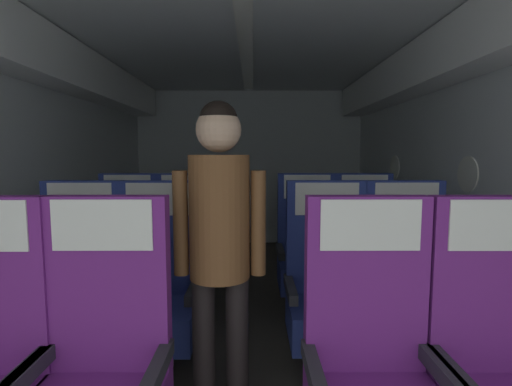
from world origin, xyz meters
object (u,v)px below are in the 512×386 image
object	(u,v)px
seat_a_left_aisle	(100,374)
seat_b_right_aisle	(408,292)
seat_a_right_aisle	(503,375)
seat_b_left_window	(78,293)
seat_c_left_aisle	(184,255)
seat_c_right_aisle	(365,254)
flight_attendant	(220,232)
seat_c_right_window	(308,254)
seat_a_right_window	(373,374)
seat_b_left_aisle	(157,293)
seat_c_left_window	(127,254)
seat_b_right_window	(328,292)

from	to	relation	value
seat_a_left_aisle	seat_b_right_aisle	bearing A→B (deg)	29.36
seat_a_right_aisle	seat_b_left_window	distance (m)	2.19
seat_c_left_aisle	seat_c_right_aisle	size ratio (longest dim) A/B	1.00
seat_a_right_aisle	flight_attendant	size ratio (longest dim) A/B	0.74
seat_b_right_aisle	seat_c_right_window	bearing A→B (deg)	119.09
seat_a_right_window	seat_b_left_aisle	size ratio (longest dim) A/B	1.00
seat_c_right_window	flight_attendant	world-z (taller)	flight_attendant
seat_c_left_aisle	seat_c_right_aisle	bearing A→B (deg)	0.45
seat_b_right_aisle	seat_c_right_window	xyz separation A→B (m)	(-0.49, 0.88, 0.00)
seat_c_left_aisle	seat_c_right_window	size ratio (longest dim) A/B	1.00
seat_c_right_window	flight_attendant	bearing A→B (deg)	-113.91
seat_a_left_aisle	seat_b_right_aisle	distance (m)	1.75
seat_c_left_window	seat_c_right_aisle	distance (m)	2.00
seat_b_left_window	flight_attendant	world-z (taller)	flight_attendant
seat_c_left_window	flight_attendant	bearing A→B (deg)	-56.77
seat_b_right_window	seat_a_right_aisle	bearing A→B (deg)	-60.16
seat_b_left_aisle	seat_c_right_aisle	world-z (taller)	same
seat_c_left_aisle	seat_c_right_window	world-z (taller)	same
seat_a_right_window	seat_c_left_window	xyz separation A→B (m)	(-1.52, 1.75, 0.00)
seat_b_right_aisle	seat_c_left_aisle	xyz separation A→B (m)	(-1.52, 0.87, 0.00)
seat_a_right_aisle	seat_b_right_window	world-z (taller)	same
seat_b_right_window	seat_c_left_aisle	bearing A→B (deg)	139.62
seat_b_right_window	flight_attendant	size ratio (longest dim) A/B	0.74
seat_a_right_window	flight_attendant	size ratio (longest dim) A/B	0.74
seat_a_left_aisle	seat_b_right_window	distance (m)	1.35
seat_b_right_window	seat_c_right_aisle	world-z (taller)	same
seat_b_left_window	seat_a_right_window	bearing A→B (deg)	-29.71
seat_a_right_window	seat_c_right_window	world-z (taller)	same
seat_a_right_aisle	seat_c_right_window	size ratio (longest dim) A/B	1.00
seat_a_right_window	seat_a_right_aisle	bearing A→B (deg)	-0.77
seat_a_left_aisle	flight_attendant	distance (m)	0.74
seat_a_left_aisle	seat_c_left_window	xyz separation A→B (m)	(-0.47, 1.74, 0.00)
seat_b_left_window	seat_c_left_window	distance (m)	0.89
seat_b_right_window	seat_c_right_window	world-z (taller)	same
seat_b_left_aisle	seat_c_left_aisle	size ratio (longest dim) A/B	1.00
seat_b_left_window	seat_c_right_window	distance (m)	1.75
seat_a_right_window	flight_attendant	distance (m)	0.86
seat_c_right_aisle	seat_b_left_aisle	bearing A→B (deg)	-149.64
seat_c_right_window	seat_a_right_window	bearing A→B (deg)	-89.91
seat_a_left_aisle	seat_b_left_window	xyz separation A→B (m)	(-0.47, 0.86, 0.00)
seat_a_right_aisle	seat_a_right_window	distance (m)	0.50
flight_attendant	seat_c_right_aisle	bearing A→B (deg)	54.12
seat_b_left_aisle	seat_b_right_window	distance (m)	1.03
flight_attendant	seat_a_right_aisle	bearing A→B (deg)	-16.22
seat_a_left_aisle	seat_c_right_window	size ratio (longest dim) A/B	1.00
seat_a_left_aisle	flight_attendant	bearing A→B (deg)	40.32
seat_a_right_aisle	seat_c_left_window	distance (m)	2.67
seat_a_left_aisle	seat_a_right_aisle	world-z (taller)	same
seat_b_right_aisle	seat_a_right_aisle	bearing A→B (deg)	-89.28
seat_a_left_aisle	seat_b_left_window	distance (m)	0.98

